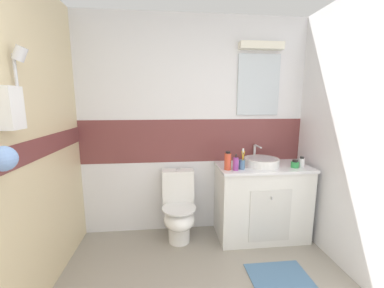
# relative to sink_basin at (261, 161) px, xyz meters

# --- Properties ---
(wall_back_tiled) EXTENTS (3.20, 0.20, 2.50)m
(wall_back_tiled) POSITION_rel_sink_basin_xyz_m (-0.72, 0.30, 0.36)
(wall_back_tiled) COLOR white
(wall_back_tiled) RESTS_ON ground_plane
(vanity_cabinet) EXTENTS (1.01, 0.54, 0.85)m
(vanity_cabinet) POSITION_rel_sink_basin_xyz_m (0.02, -0.00, -0.47)
(vanity_cabinet) COLOR silver
(vanity_cabinet) RESTS_ON ground_plane
(sink_basin) EXTENTS (0.38, 0.43, 0.20)m
(sink_basin) POSITION_rel_sink_basin_xyz_m (0.00, 0.00, 0.00)
(sink_basin) COLOR white
(sink_basin) RESTS_ON vanity_cabinet
(toilet) EXTENTS (0.37, 0.50, 0.80)m
(toilet) POSITION_rel_sink_basin_xyz_m (-0.93, 0.01, -0.53)
(toilet) COLOR white
(toilet) RESTS_ON ground_plane
(toothbrush_cup) EXTENTS (0.07, 0.07, 0.22)m
(toothbrush_cup) POSITION_rel_sink_basin_xyz_m (-0.26, -0.12, 0.02)
(toothbrush_cup) COLOR #4C7299
(toothbrush_cup) RESTS_ON vanity_cabinet
(soap_dispenser) EXTENTS (0.06, 0.06, 0.17)m
(soap_dispenser) POSITION_rel_sink_basin_xyz_m (-0.34, -0.16, 0.02)
(soap_dispenser) COLOR #993F99
(soap_dispenser) RESTS_ON vanity_cabinet
(hair_gel_jar) EXTENTS (0.08, 0.08, 0.08)m
(hair_gel_jar) POSITION_rel_sink_basin_xyz_m (0.33, -0.12, -0.01)
(hair_gel_jar) COLOR green
(hair_gel_jar) RESTS_ON vanity_cabinet
(mouthwash_bottle) EXTENTS (0.07, 0.07, 0.19)m
(mouthwash_bottle) POSITION_rel_sink_basin_xyz_m (-0.42, -0.13, 0.05)
(mouthwash_bottle) COLOR #D84C33
(mouthwash_bottle) RESTS_ON vanity_cabinet
(lotion_bottle_short) EXTENTS (0.06, 0.06, 0.12)m
(lotion_bottle_short) POSITION_rel_sink_basin_xyz_m (0.40, -0.12, 0.01)
(lotion_bottle_short) COLOR white
(lotion_bottle_short) RESTS_ON vanity_cabinet
(bath_mat) EXTENTS (0.53, 0.42, 0.01)m
(bath_mat) POSITION_rel_sink_basin_xyz_m (-0.07, -0.71, -0.89)
(bath_mat) COLOR #4C7299
(bath_mat) RESTS_ON ground_plane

